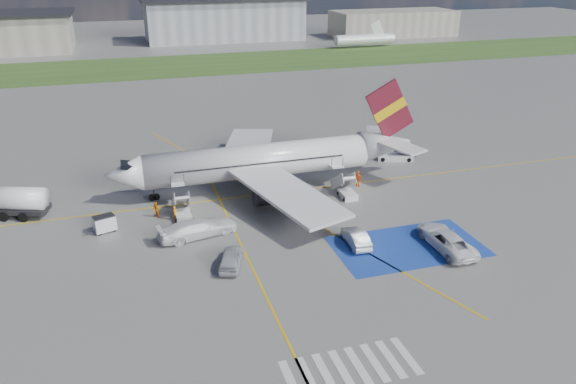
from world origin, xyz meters
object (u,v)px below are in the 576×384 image
airliner (270,160)px  fuel_tanker (2,204)px  gpu_cart (105,224)px  car_silver_b (356,238)px  van_white_b (198,226)px  van_white_a (446,237)px  car_silver_a (231,258)px  belt_loader (395,157)px

airliner → fuel_tanker: 29.09m
gpu_cart → car_silver_b: bearing=-41.5°
gpu_cart → van_white_b: size_ratio=0.40×
van_white_b → gpu_cart: bearing=54.7°
van_white_a → gpu_cart: bearing=-21.8°
fuel_tanker → van_white_a: (40.80, -19.67, -0.27)m
car_silver_a → car_silver_b: 12.11m
airliner → van_white_b: bearing=-135.1°
airliner → car_silver_a: size_ratio=7.85×
gpu_cart → fuel_tanker: bearing=128.2°
belt_loader → van_white_a: (-6.66, -23.20, 0.74)m
gpu_cart → van_white_a: bearing=-40.8°
car_silver_b → fuel_tanker: bearing=-23.1°
gpu_cart → car_silver_b: size_ratio=0.51×
gpu_cart → van_white_a: 33.19m
fuel_tanker → gpu_cart: size_ratio=4.20×
belt_loader → car_silver_b: size_ratio=1.12×
van_white_a → van_white_b: 23.73m
airliner → van_white_a: size_ratio=6.23×
car_silver_a → car_silver_b: size_ratio=1.02×
van_white_a → belt_loader: bearing=-105.0°
belt_loader → car_silver_b: car_silver_b is taller
airliner → car_silver_b: 16.90m
fuel_tanker → car_silver_b: (32.94, -16.70, -0.62)m
belt_loader → van_white_a: size_ratio=0.87×
belt_loader → car_silver_a: 33.68m
airliner → car_silver_b: size_ratio=7.99×
car_silver_b → van_white_a: size_ratio=0.78×
airliner → fuel_tanker: (-29.02, 0.47, -2.01)m
car_silver_b → van_white_a: (7.86, -2.97, 0.35)m
airliner → gpu_cart: bearing=-161.3°
van_white_b → van_white_a: bearing=-124.5°
car_silver_a → car_silver_b: car_silver_a is taller
fuel_tanker → gpu_cart: fuel_tanker is taller
gpu_cart → car_silver_b: 24.80m
fuel_tanker → van_white_a: fuel_tanker is taller
van_white_a → car_silver_b: bearing=-19.7°
car_silver_a → van_white_a: bearing=-167.6°
car_silver_a → car_silver_b: (12.10, 0.40, -0.04)m
gpu_cart → van_white_a: (30.61, -12.84, 0.34)m
van_white_a → car_silver_a: bearing=-6.4°
airliner → car_silver_b: (3.93, -16.22, -2.63)m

